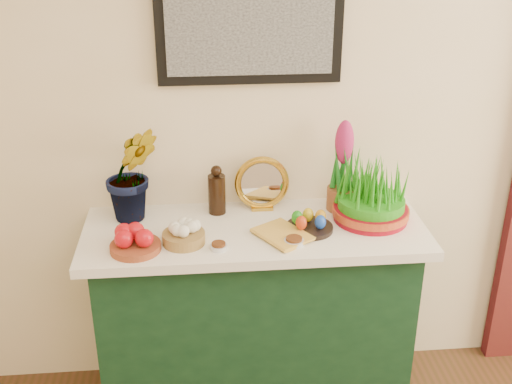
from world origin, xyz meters
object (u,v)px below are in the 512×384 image
Objects in this scene: sideboard at (255,320)px; mirror at (262,184)px; wheatgrass_sabzeh at (372,195)px; book at (266,240)px; hyacinth_green at (131,159)px.

mirror is (0.05, 0.17, 0.58)m from sideboard.
sideboard is at bearing -177.14° from wheatgrass_sabzeh.
wheatgrass_sabzeh is at bearing -11.97° from book.
mirror reaches higher than book.
book is (-0.01, -0.32, -0.10)m from mirror.
hyacinth_green is 2.27× the size of mirror.
sideboard is 0.76m from wheatgrass_sabzeh.
hyacinth_green is 1.69× the size of wheatgrass_sabzeh.
hyacinth_green is at bearing 165.68° from sideboard.
book is (0.03, -0.14, 0.48)m from sideboard.
hyacinth_green is 0.56m from mirror.
mirror is 0.47m from wheatgrass_sabzeh.
mirror is 0.33m from book.
book is 0.68× the size of wheatgrass_sabzeh.
hyacinth_green is at bearing 120.51° from book.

